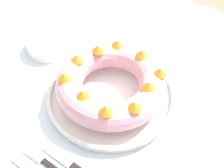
% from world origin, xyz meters
% --- Properties ---
extents(dining_table, '(1.11, 1.25, 0.73)m').
position_xyz_m(dining_table, '(0.00, 0.00, 0.64)').
color(dining_table, silver).
rests_on(dining_table, ground_plane).
extents(serving_dish, '(0.33, 0.33, 0.03)m').
position_xyz_m(serving_dish, '(0.02, -0.00, 0.74)').
color(serving_dish, white).
rests_on(serving_dish, dining_table).
extents(bundt_cake, '(0.28, 0.28, 0.08)m').
position_xyz_m(bundt_cake, '(0.02, -0.00, 0.79)').
color(bundt_cake, '#E09EAD').
rests_on(bundt_cake, serving_dish).
extents(fork, '(0.02, 0.18, 0.01)m').
position_xyz_m(fork, '(-0.22, -0.01, 0.73)').
color(fork, black).
rests_on(fork, dining_table).
extents(cake_knife, '(0.02, 0.16, 0.01)m').
position_xyz_m(cake_knife, '(-0.19, -0.05, 0.73)').
color(cake_knife, black).
rests_on(cake_knife, dining_table).
extents(side_bowl, '(0.13, 0.13, 0.04)m').
position_xyz_m(side_bowl, '(0.06, 0.27, 0.75)').
color(side_bowl, white).
rests_on(side_bowl, dining_table).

